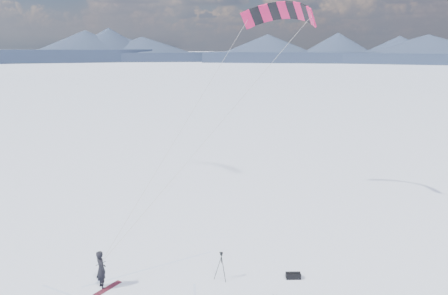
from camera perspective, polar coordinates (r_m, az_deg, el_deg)
horizon_hills at (r=18.68m, az=-2.88°, el=-6.52°), size 704.00×705.94×10.92m
snowkiter at (r=22.48m, az=-15.60°, el=-17.18°), size 0.51×0.72×1.87m
snowboard at (r=22.30m, az=-14.95°, el=-17.33°), size 1.51×0.90×0.04m
tripod at (r=21.93m, az=-0.35°, el=-14.72°), size 0.67×0.60×1.43m
gear_bag_b at (r=22.63m, az=9.04°, el=-16.19°), size 0.80×0.67×0.33m
power_kite at (r=31.08m, az=7.32°, el=16.76°), size 15.94×7.99×12.89m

